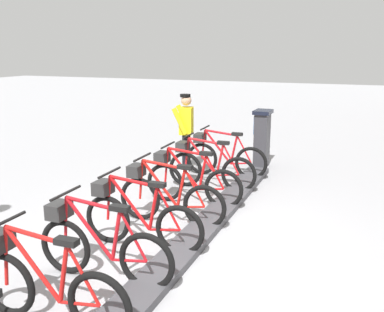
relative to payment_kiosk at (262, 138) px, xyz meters
The scene contains 11 objects.
ground_plane 4.51m from the payment_kiosk, 90.68° to the left, with size 60.00×60.00×0.00m, color #A1A2A6.
dock_rail_base 4.51m from the payment_kiosk, 90.68° to the left, with size 0.44×8.05×0.10m, color #47474C.
payment_kiosk is the anchor object (origin of this frame).
bike_docked_0 1.21m from the payment_kiosk, 61.20° to the left, with size 1.72×0.54×1.02m.
bike_docked_1 2.04m from the payment_kiosk, 73.63° to the left, with size 1.72×0.54×1.02m.
bike_docked_2 2.92m from the payment_kiosk, 78.67° to the left, with size 1.72×0.54×1.02m.
bike_docked_3 3.81m from the payment_kiosk, 81.35° to the left, with size 1.72×0.54×1.02m.
bike_docked_4 4.71m from the payment_kiosk, 83.02° to the left, with size 1.72×0.54×1.02m.
bike_docked_5 5.61m from the payment_kiosk, 84.14° to the left, with size 1.72×0.54×1.02m.
bike_docked_6 6.51m from the payment_kiosk, 84.96° to the left, with size 1.72×0.54×1.02m.
worker_near_rack 1.73m from the payment_kiosk, 33.12° to the left, with size 0.51×0.68×1.66m.
Camera 1 is at (-2.04, 4.92, 2.57)m, focal length 40.85 mm.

